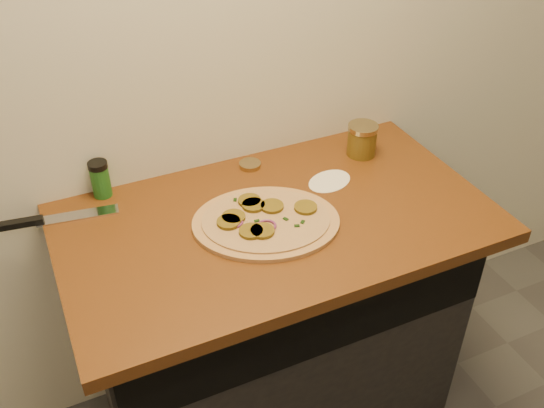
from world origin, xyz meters
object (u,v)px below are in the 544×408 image
chefs_knife (48,220)px  spice_shaker (100,179)px  salsa_jar (362,140)px  pizza (265,221)px

chefs_knife → spice_shaker: bearing=20.6°
salsa_jar → pizza: bearing=-154.6°
salsa_jar → spice_shaker: 0.81m
pizza → salsa_jar: salsa_jar is taller
pizza → salsa_jar: (0.43, 0.20, 0.04)m
spice_shaker → pizza: bearing=-40.7°
pizza → salsa_jar: 0.48m
chefs_knife → spice_shaker: spice_shaker is taller
pizza → chefs_knife: (-0.54, 0.26, -0.00)m
salsa_jar → spice_shaker: spice_shaker is taller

